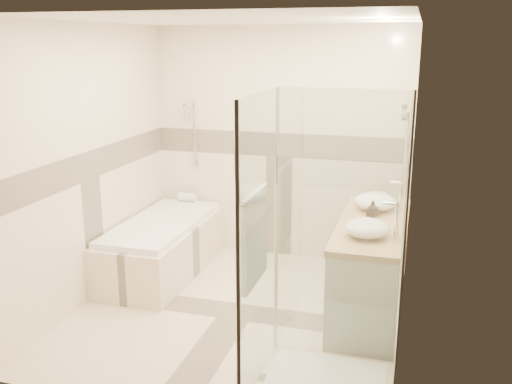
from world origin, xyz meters
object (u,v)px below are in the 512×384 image
(shower_enclosure, at_px, (310,323))
(amenity_bottle_b, at_px, (373,209))
(bathtub, at_px, (162,244))
(vessel_sink_far, at_px, (367,228))
(amenity_bottle_a, at_px, (371,213))
(vanity, at_px, (371,268))
(vessel_sink_near, at_px, (375,201))

(shower_enclosure, xyz_separation_m, amenity_bottle_b, (0.27, 1.42, 0.42))
(bathtub, distance_m, amenity_bottle_b, 2.23)
(vessel_sink_far, relative_size, amenity_bottle_b, 2.50)
(bathtub, xyz_separation_m, amenity_bottle_a, (2.13, -0.37, 0.63))
(vessel_sink_far, bearing_deg, shower_enclosure, -107.31)
(amenity_bottle_a, distance_m, amenity_bottle_b, 0.17)
(bathtub, height_order, vanity, vanity)
(vanity, height_order, shower_enclosure, shower_enclosure)
(vanity, bearing_deg, shower_enclosure, -102.97)
(vessel_sink_far, bearing_deg, bathtub, 160.71)
(vanity, bearing_deg, vessel_sink_far, -92.89)
(shower_enclosure, xyz_separation_m, vessel_sink_near, (0.27, 1.65, 0.42))
(vessel_sink_near, xyz_separation_m, vessel_sink_far, (0.00, -0.77, -0.00))
(vessel_sink_near, distance_m, amenity_bottle_b, 0.23)
(bathtub, xyz_separation_m, amenity_bottle_b, (2.13, -0.20, 0.61))
(vessel_sink_near, bearing_deg, amenity_bottle_b, -90.00)
(vessel_sink_far, xyz_separation_m, amenity_bottle_a, (0.00, 0.38, 0.01))
(vessel_sink_far, height_order, amenity_bottle_b, same)
(bathtub, bearing_deg, amenity_bottle_a, -9.84)
(amenity_bottle_a, bearing_deg, vessel_sink_near, 90.00)
(vanity, bearing_deg, bathtub, 170.75)
(vanity, distance_m, vessel_sink_far, 0.63)
(bathtub, xyz_separation_m, vessel_sink_far, (2.13, -0.75, 0.61))
(shower_enclosure, xyz_separation_m, amenity_bottle_a, (0.27, 1.25, 0.43))
(vessel_sink_near, xyz_separation_m, amenity_bottle_a, (0.00, -0.40, 0.01))
(vanity, distance_m, shower_enclosure, 1.31)
(vanity, relative_size, amenity_bottle_b, 11.31)
(bathtub, bearing_deg, vanity, -9.25)
(amenity_bottle_b, bearing_deg, vessel_sink_far, -90.00)
(vanity, distance_m, vessel_sink_near, 0.63)
(amenity_bottle_a, bearing_deg, vanity, 44.00)
(vessel_sink_near, height_order, vessel_sink_far, vessel_sink_near)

